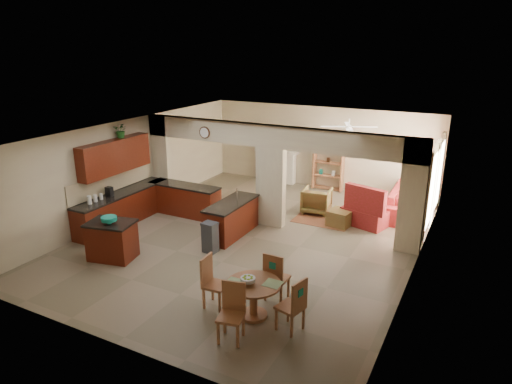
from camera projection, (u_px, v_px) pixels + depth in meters
The scene contains 39 objects.
floor at pixel (254, 237), 11.92m from camera, with size 10.00×10.00×0.00m, color #756651.
ceiling at pixel (253, 131), 11.05m from camera, with size 10.00×10.00×0.00m, color white.
wall_back at pixel (321, 148), 15.70m from camera, with size 8.00×8.00×0.00m, color beige.
wall_front at pixel (108, 270), 7.27m from camera, with size 8.00×8.00×0.00m, color beige.
wall_left at pixel (132, 167), 13.23m from camera, with size 10.00×10.00×0.00m, color beige.
wall_right at pixel (419, 212), 9.73m from camera, with size 10.00×10.00×0.00m, color beige.
partition_left_pier at pixel (162, 161), 13.95m from camera, with size 0.60×0.25×2.80m, color beige.
partition_center_pier at pixel (271, 187), 12.42m from camera, with size 0.80×0.25×2.20m, color beige.
partition_right_pier at pixel (413, 197), 10.71m from camera, with size 0.60×0.25×2.80m, color beige.
partition_header at pixel (271, 136), 11.98m from camera, with size 8.00×0.25×0.60m, color beige.
kitchen_counter at pixel (149, 204), 12.99m from camera, with size 2.52×3.29×1.48m.
upper_cabinets at pixel (115, 156), 12.32m from camera, with size 0.35×2.40×0.90m, color #431307.
peninsula at pixel (231, 219), 11.95m from camera, with size 0.70×1.85×0.91m.
wall_clock at pixel (204, 133), 12.75m from camera, with size 0.34×0.34×0.03m, color #4E2F1A.
rug at pixel (324, 219), 13.16m from camera, with size 1.60×1.30×0.01m, color brown.
fireplace at pixel (277, 165), 16.50m from camera, with size 1.60×0.35×1.20m.
shelving_unit at pixel (328, 164), 15.55m from camera, with size 1.00×0.32×1.80m, color #975734.
window_a at pixel (431, 191), 11.75m from camera, with size 0.02×0.90×1.90m, color white.
window_b at pixel (439, 175), 13.18m from camera, with size 0.02×0.90×1.90m, color white.
glazed_door at pixel (435, 188), 12.51m from camera, with size 0.02×0.70×2.10m, color white.
drape_a_left at pixel (426, 198), 11.26m from camera, with size 0.10×0.28×2.30m, color #3E1C18.
drape_a_right at pixel (433, 185), 12.27m from camera, with size 0.10×0.28×2.30m, color #3E1C18.
drape_b_left at pixel (435, 180), 12.69m from camera, with size 0.10×0.28×2.30m, color #3E1C18.
drape_b_right at pixel (440, 170), 13.70m from camera, with size 0.10×0.28×2.30m, color #3E1C18.
ceiling_fan at pixel (349, 127), 12.99m from camera, with size 1.00×1.00×0.10m, color white.
kitchen_island at pixel (112, 240), 10.64m from camera, with size 1.19×0.96×0.91m.
teal_bowl at pixel (109, 220), 10.39m from camera, with size 0.35×0.35×0.17m, color #138771.
trash_can at pixel (210, 238), 10.99m from camera, with size 0.33×0.28×0.70m, color #2F2F32.
dining_table at pixel (253, 294), 8.35m from camera, with size 1.01×1.01×0.69m.
fruit_bowl at pixel (248, 280), 8.23m from camera, with size 0.27×0.27×0.14m, color #87BB28.
sofa at pixel (410, 202), 13.43m from camera, with size 1.04×2.67×0.78m, color maroon.
chaise at pixel (367, 216), 12.76m from camera, with size 1.19×0.98×0.48m, color maroon.
armchair at pixel (317, 200), 13.58m from camera, with size 0.80×0.83×0.75m, color maroon.
ottoman at pixel (340, 218), 12.65m from camera, with size 0.60×0.60×0.44m, color maroon.
plant at pixel (121, 130), 12.38m from camera, with size 0.37×0.32×0.41m, color #184F15.
chair_north at pixel (275, 275), 8.84m from camera, with size 0.43×0.44×1.02m.
chair_east at pixel (294, 304), 7.88m from camera, with size 0.51×0.51×1.02m.
chair_south at pixel (232, 309), 7.72m from camera, with size 0.50×0.50×1.02m.
chair_west at pixel (212, 279), 8.68m from camera, with size 0.45×0.45×1.02m.
Camera 1 is at (5.10, -9.69, 4.85)m, focal length 32.00 mm.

